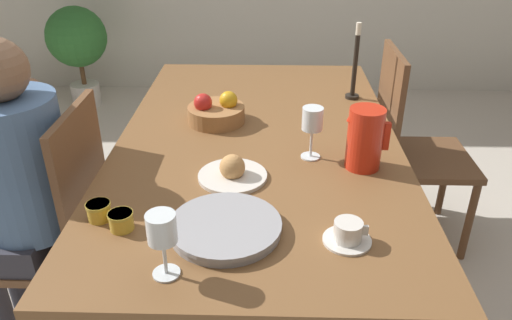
% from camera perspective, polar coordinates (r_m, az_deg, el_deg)
% --- Properties ---
extents(ground_plane, '(20.00, 20.00, 0.00)m').
position_cam_1_polar(ground_plane, '(2.24, 0.19, -14.52)').
color(ground_plane, beige).
extents(dining_table, '(1.02, 1.73, 0.73)m').
position_cam_1_polar(dining_table, '(1.87, 0.22, 0.01)').
color(dining_table, brown).
rests_on(dining_table, ground_plane).
extents(chair_person_side, '(0.42, 0.42, 0.94)m').
position_cam_1_polar(chair_person_side, '(1.88, -21.70, -7.36)').
color(chair_person_side, brown).
rests_on(chair_person_side, ground_plane).
extents(chair_opposite, '(0.42, 0.42, 0.94)m').
position_cam_1_polar(chair_opposite, '(2.40, 17.20, 1.48)').
color(chair_opposite, brown).
rests_on(chair_opposite, ground_plane).
extents(person_seated, '(0.39, 0.41, 1.17)m').
position_cam_1_polar(person_seated, '(1.80, -25.86, -2.47)').
color(person_seated, '#33333D').
rests_on(person_seated, ground_plane).
extents(red_pitcher, '(0.14, 0.11, 0.20)m').
position_cam_1_polar(red_pitcher, '(1.63, 12.34, 2.46)').
color(red_pitcher, red).
rests_on(red_pitcher, dining_table).
extents(wine_glass_water, '(0.07, 0.07, 0.18)m').
position_cam_1_polar(wine_glass_water, '(1.65, 6.46, 4.42)').
color(wine_glass_water, white).
rests_on(wine_glass_water, dining_table).
extents(wine_glass_juice, '(0.07, 0.07, 0.17)m').
position_cam_1_polar(wine_glass_juice, '(1.15, -10.70, -8.09)').
color(wine_glass_juice, white).
rests_on(wine_glass_juice, dining_table).
extents(teacup_near_person, '(0.13, 0.13, 0.06)m').
position_cam_1_polar(teacup_near_person, '(1.31, 10.45, -8.25)').
color(teacup_near_person, silver).
rests_on(teacup_near_person, dining_table).
extents(serving_tray, '(0.30, 0.30, 0.03)m').
position_cam_1_polar(serving_tray, '(1.33, -3.52, -7.68)').
color(serving_tray, '#9E9EA3').
rests_on(serving_tray, dining_table).
extents(bread_plate, '(0.22, 0.22, 0.08)m').
position_cam_1_polar(bread_plate, '(1.57, -2.71, -1.35)').
color(bread_plate, silver).
rests_on(bread_plate, dining_table).
extents(jam_jar_amber, '(0.07, 0.07, 0.05)m').
position_cam_1_polar(jam_jar_amber, '(1.44, -17.52, -5.50)').
color(jam_jar_amber, gold).
rests_on(jam_jar_amber, dining_table).
extents(jam_jar_red, '(0.07, 0.07, 0.05)m').
position_cam_1_polar(jam_jar_red, '(1.38, -15.17, -6.62)').
color(jam_jar_red, gold).
rests_on(jam_jar_red, dining_table).
extents(fruit_bowl, '(0.22, 0.22, 0.12)m').
position_cam_1_polar(fruit_bowl, '(1.95, -4.57, 5.51)').
color(fruit_bowl, '#9E6B3D').
rests_on(fruit_bowl, dining_table).
extents(candlestick_tall, '(0.06, 0.06, 0.33)m').
position_cam_1_polar(candlestick_tall, '(2.19, 11.20, 10.08)').
color(candlestick_tall, black).
rests_on(candlestick_tall, dining_table).
extents(potted_plant, '(0.45, 0.45, 0.78)m').
position_cam_1_polar(potted_plant, '(4.12, -19.75, 12.56)').
color(potted_plant, beige).
rests_on(potted_plant, ground_plane).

